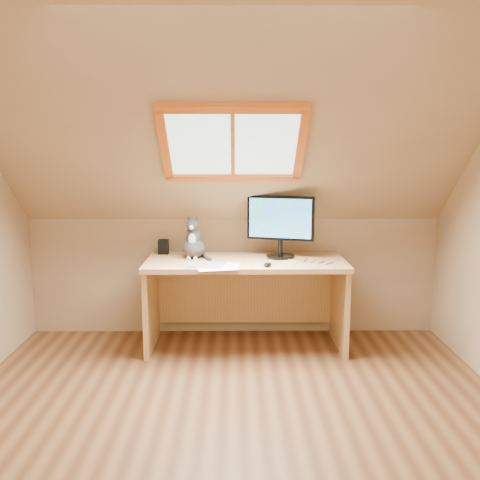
{
  "coord_description": "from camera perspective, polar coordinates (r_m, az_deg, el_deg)",
  "views": [
    {
      "loc": [
        0.02,
        -2.78,
        1.58
      ],
      "look_at": [
        0.05,
        1.0,
        0.94
      ],
      "focal_mm": 40.0,
      "sensor_mm": 36.0,
      "label": 1
    }
  ],
  "objects": [
    {
      "name": "ground",
      "position": [
        3.2,
        -0.78,
        -20.06
      ],
      "size": [
        3.5,
        3.5,
        0.0
      ],
      "primitive_type": "plane",
      "color": "brown",
      "rests_on": "ground"
    },
    {
      "name": "room_shell",
      "position": [
        2.69,
        -0.86,
        6.36
      ],
      "size": [
        3.52,
        3.52,
        2.41
      ],
      "color": "tan",
      "rests_on": "ground"
    },
    {
      "name": "desk",
      "position": [
        4.36,
        0.58,
        -4.78
      ],
      "size": [
        1.58,
        0.69,
        0.72
      ],
      "color": "#E2A46B",
      "rests_on": "ground"
    },
    {
      "name": "monitor",
      "position": [
        4.3,
        4.34,
        1.89
      ],
      "size": [
        0.53,
        0.23,
        0.5
      ],
      "color": "black",
      "rests_on": "desk"
    },
    {
      "name": "cat",
      "position": [
        4.32,
        -4.98,
        -0.28
      ],
      "size": [
        0.21,
        0.25,
        0.35
      ],
      "color": "#3D3836",
      "rests_on": "desk"
    },
    {
      "name": "desk_speaker",
      "position": [
        4.52,
        -8.18,
        -0.73
      ],
      "size": [
        0.08,
        0.08,
        0.12
      ],
      "primitive_type": "cube",
      "rotation": [
        0.0,
        0.0,
        0.01
      ],
      "color": "black",
      "rests_on": "desk"
    },
    {
      "name": "graphics_tablet",
      "position": [
        4.04,
        -3.61,
        -2.65
      ],
      "size": [
        0.3,
        0.23,
        0.01
      ],
      "primitive_type": "cube",
      "rotation": [
        0.0,
        0.0,
        -0.18
      ],
      "color": "#B2B2B7",
      "rests_on": "desk"
    },
    {
      "name": "mouse",
      "position": [
        4.0,
        2.97,
        -2.64
      ],
      "size": [
        0.09,
        0.11,
        0.03
      ],
      "primitive_type": "ellipsoid",
      "rotation": [
        0.0,
        0.0,
        -0.42
      ],
      "color": "black",
      "rests_on": "desk"
    },
    {
      "name": "papers",
      "position": [
        3.99,
        -1.94,
        -2.85
      ],
      "size": [
        0.33,
        0.27,
        0.0
      ],
      "color": "white",
      "rests_on": "desk"
    },
    {
      "name": "cables",
      "position": [
        4.17,
        7.01,
        -2.36
      ],
      "size": [
        0.51,
        0.26,
        0.01
      ],
      "color": "silver",
      "rests_on": "desk"
    }
  ]
}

